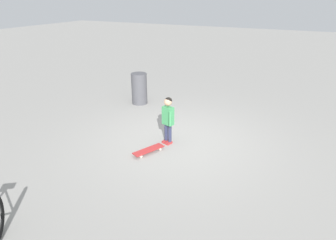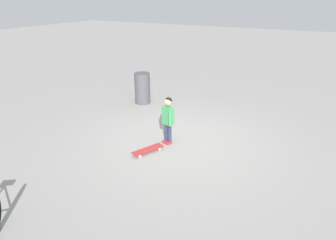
% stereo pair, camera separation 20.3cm
% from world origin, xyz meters
% --- Properties ---
extents(ground_plane, '(50.00, 50.00, 0.00)m').
position_xyz_m(ground_plane, '(0.00, 0.00, 0.00)').
color(ground_plane, gray).
extents(child_person, '(0.30, 0.32, 1.06)m').
position_xyz_m(child_person, '(-0.16, 0.20, 0.66)').
color(child_person, '#2D3351').
rests_on(child_person, ground).
extents(skateboard, '(0.72, 0.46, 0.07)m').
position_xyz_m(skateboard, '(-0.73, 0.36, 0.06)').
color(skateboard, '#B22D2D').
rests_on(skateboard, ground).
extents(trash_bin, '(0.46, 0.46, 0.92)m').
position_xyz_m(trash_bin, '(1.78, 2.13, 0.46)').
color(trash_bin, '#4C4C51').
rests_on(trash_bin, ground).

